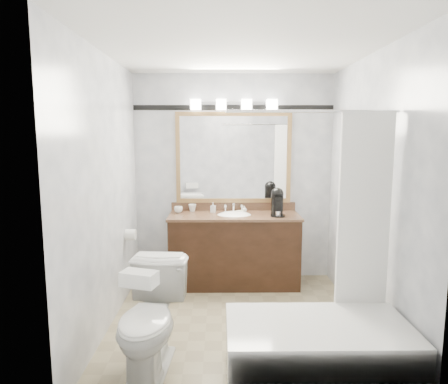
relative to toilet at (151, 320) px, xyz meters
The scene contains 15 objects.
room 1.33m from the toilet, 47.94° to the left, with size 2.42×2.62×2.52m.
vanity 1.91m from the toilet, 68.89° to the left, with size 1.53×0.58×0.97m.
mirror 2.42m from the toilet, 71.43° to the left, with size 1.40×0.04×1.10m.
vanity_light_bar 2.72m from the toilet, 70.96° to the left, with size 1.02×0.14×0.12m.
accent_stripe 2.75m from the toilet, 71.53° to the left, with size 2.40×0.01×0.06m, color black.
bathtub 1.25m from the toilet, ahead, with size 1.30×0.75×1.96m.
tp_roll 1.52m from the toilet, 107.65° to the left, with size 0.12×0.12×0.11m, color white.
toilet is the anchor object (origin of this frame).
tissue_box 0.58m from the toilet, 90.00° to the right, with size 0.23×0.12×0.09m, color white.
coffee_maker 2.17m from the toilet, 55.36° to the left, with size 0.17×0.21×0.33m.
cup_left 1.96m from the toilet, 89.35° to the left, with size 0.10×0.10×0.08m, color white.
cup_right 2.05m from the toilet, 84.71° to the left, with size 0.09×0.09×0.09m, color white.
soap_bottle_a 2.03m from the toilet, 77.18° to the left, with size 0.05×0.06×0.12m, color white.
soap_bottle_b 2.14m from the toilet, 67.04° to the left, with size 0.06×0.06×0.08m, color white.
soap_bar 2.09m from the toilet, 68.06° to the left, with size 0.08×0.05×0.03m, color beige.
Camera 1 is at (-0.17, -3.58, 1.77)m, focal length 32.00 mm.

